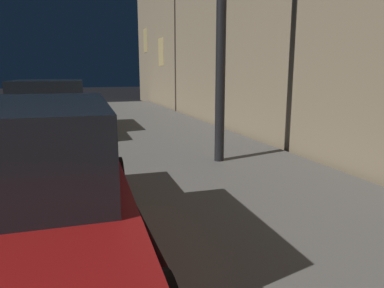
# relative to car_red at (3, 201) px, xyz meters

# --- Properties ---
(car_red) EXTENTS (2.10, 4.14, 1.43)m
(car_red) POSITION_rel_car_red_xyz_m (0.00, 0.00, 0.00)
(car_red) COLOR maroon
(car_red) RESTS_ON ground
(car_black) EXTENTS (2.22, 4.47, 1.43)m
(car_black) POSITION_rel_car_red_xyz_m (0.00, 6.97, 0.01)
(car_black) COLOR black
(car_black) RESTS_ON ground
(building_far) EXTENTS (8.01, 7.37, 10.03)m
(building_far) POSITION_rel_car_red_xyz_m (8.45, 14.45, 4.31)
(building_far) COLOR #998466
(building_far) RESTS_ON ground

